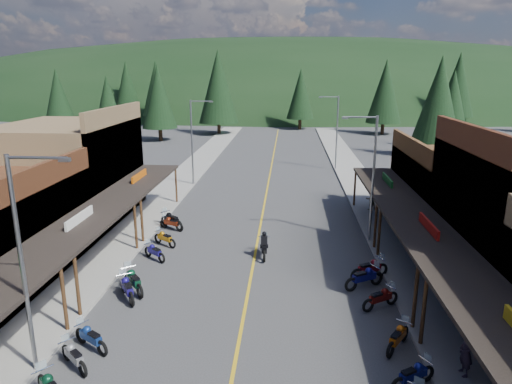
% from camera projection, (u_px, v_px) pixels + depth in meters
% --- Properties ---
extents(ground, '(220.00, 220.00, 0.00)m').
position_uv_depth(ground, '(247.00, 299.00, 21.82)').
color(ground, '#38383A').
rests_on(ground, ground).
extents(centerline, '(0.15, 90.00, 0.01)m').
position_uv_depth(centerline, '(267.00, 192.00, 41.10)').
color(centerline, gold).
rests_on(centerline, ground).
extents(sidewalk_west, '(3.40, 94.00, 0.15)m').
position_uv_depth(sidewalk_west, '(172.00, 189.00, 41.67)').
color(sidewalk_west, gray).
rests_on(sidewalk_west, ground).
extents(sidewalk_east, '(3.40, 94.00, 0.15)m').
position_uv_depth(sidewalk_east, '(364.00, 193.00, 40.49)').
color(sidewalk_east, gray).
rests_on(sidewalk_east, ground).
extents(shop_west_3, '(10.90, 10.20, 8.20)m').
position_uv_depth(shop_west_3, '(70.00, 172.00, 32.74)').
color(shop_west_3, brown).
rests_on(shop_west_3, ground).
extents(shop_east_3, '(10.90, 10.20, 6.20)m').
position_uv_depth(shop_east_3, '(462.00, 192.00, 31.13)').
color(shop_east_3, '#4C2D16').
rests_on(shop_east_3, ground).
extents(streetlight_0, '(2.16, 0.18, 8.00)m').
position_uv_depth(streetlight_0, '(25.00, 258.00, 15.36)').
color(streetlight_0, gray).
rests_on(streetlight_0, ground).
extents(streetlight_1, '(2.16, 0.18, 8.00)m').
position_uv_depth(streetlight_1, '(193.00, 139.00, 42.35)').
color(streetlight_1, gray).
rests_on(streetlight_1, ground).
extents(streetlight_2, '(2.16, 0.18, 8.00)m').
position_uv_depth(streetlight_2, '(371.00, 174.00, 27.91)').
color(streetlight_2, gray).
rests_on(streetlight_2, ground).
extents(streetlight_3, '(2.16, 0.18, 8.00)m').
position_uv_depth(streetlight_3, '(336.00, 129.00, 49.12)').
color(streetlight_3, gray).
rests_on(streetlight_3, ground).
extents(ridge_hill, '(310.00, 140.00, 60.00)m').
position_uv_depth(ridge_hill, '(283.00, 104.00, 151.96)').
color(ridge_hill, black).
rests_on(ridge_hill, ground).
extents(pine_0, '(5.04, 5.04, 11.00)m').
position_uv_depth(pine_0, '(58.00, 94.00, 82.63)').
color(pine_0, black).
rests_on(pine_0, ground).
extents(pine_1, '(5.88, 5.88, 12.50)m').
position_uv_depth(pine_1, '(156.00, 88.00, 89.06)').
color(pine_1, black).
rests_on(pine_1, ground).
extents(pine_2, '(6.72, 6.72, 14.00)m').
position_uv_depth(pine_2, '(218.00, 87.00, 76.35)').
color(pine_2, black).
rests_on(pine_2, ground).
extents(pine_3, '(5.04, 5.04, 11.00)m').
position_uv_depth(pine_3, '(301.00, 94.00, 83.50)').
color(pine_3, black).
rests_on(pine_3, ground).
extents(pine_4, '(5.88, 5.88, 12.50)m').
position_uv_depth(pine_4, '(385.00, 91.00, 76.58)').
color(pine_4, black).
rests_on(pine_4, ground).
extents(pine_5, '(6.72, 6.72, 14.00)m').
position_uv_depth(pine_5, '(458.00, 85.00, 86.87)').
color(pine_5, black).
rests_on(pine_5, ground).
extents(pine_7, '(5.88, 5.88, 12.50)m').
position_uv_depth(pine_7, '(127.00, 87.00, 95.39)').
color(pine_7, black).
rests_on(pine_7, ground).
extents(pine_8, '(4.48, 4.48, 10.00)m').
position_uv_depth(pine_8, '(108.00, 107.00, 60.33)').
color(pine_8, black).
rests_on(pine_8, ground).
extents(pine_9, '(4.93, 4.93, 10.80)m').
position_uv_depth(pine_9, '(452.00, 103.00, 61.93)').
color(pine_9, black).
rests_on(pine_9, ground).
extents(pine_10, '(5.38, 5.38, 11.60)m').
position_uv_depth(pine_10, '(158.00, 96.00, 69.49)').
color(pine_10, black).
rests_on(pine_10, ground).
extents(pine_11, '(5.82, 5.82, 12.40)m').
position_uv_depth(pine_11, '(439.00, 100.00, 55.25)').
color(pine_11, black).
rests_on(pine_11, ground).
extents(bike_west_5, '(1.86, 1.73, 1.09)m').
position_uv_depth(bike_west_5, '(74.00, 355.00, 16.58)').
color(bike_west_5, gray).
rests_on(bike_west_5, ground).
extents(bike_west_6, '(2.03, 1.65, 1.14)m').
position_uv_depth(bike_west_6, '(91.00, 337.00, 17.71)').
color(bike_west_6, navy).
rests_on(bike_west_6, ground).
extents(bike_west_7, '(1.81, 2.24, 1.26)m').
position_uv_depth(bike_west_7, '(127.00, 287.00, 21.61)').
color(bike_west_7, navy).
rests_on(bike_west_7, ground).
extents(bike_west_8, '(2.01, 2.26, 1.31)m').
position_uv_depth(bike_west_8, '(133.00, 280.00, 22.35)').
color(bike_west_8, '#0D4127').
rests_on(bike_west_8, ground).
extents(bike_west_9, '(1.86, 1.70, 1.08)m').
position_uv_depth(bike_west_9, '(154.00, 251.00, 26.18)').
color(bike_west_9, navy).
rests_on(bike_west_9, ground).
extents(bike_west_10, '(1.93, 1.63, 1.09)m').
position_uv_depth(bike_west_10, '(165.00, 238.00, 28.29)').
color(bike_west_10, '#BA750D').
rests_on(bike_west_10, ground).
extents(bike_west_11, '(2.02, 1.40, 1.10)m').
position_uv_depth(bike_west_11, '(171.00, 222.00, 31.10)').
color(bike_west_11, '#621E0D').
rests_on(bike_west_11, ground).
extents(bike_west_12, '(2.26, 2.06, 1.32)m').
position_uv_depth(bike_west_12, '(171.00, 219.00, 31.42)').
color(bike_west_12, black).
rests_on(bike_west_12, ground).
extents(bike_east_5, '(1.96, 1.53, 1.09)m').
position_uv_depth(bike_east_5, '(413.00, 374.00, 15.56)').
color(bike_east_5, navy).
rests_on(bike_east_5, ground).
extents(bike_east_6, '(1.66, 2.01, 1.13)m').
position_uv_depth(bike_east_6, '(398.00, 336.00, 17.74)').
color(bike_east_6, '#CA5A0E').
rests_on(bike_east_6, ground).
extents(bike_east_7, '(2.06, 1.65, 1.15)m').
position_uv_depth(bike_east_7, '(381.00, 297.00, 20.79)').
color(bike_east_7, '#62110D').
rests_on(bike_east_7, ground).
extents(bike_east_8, '(2.33, 1.78, 1.29)m').
position_uv_depth(bike_east_8, '(364.00, 276.00, 22.72)').
color(bike_east_8, navy).
rests_on(bike_east_8, ground).
extents(bike_east_9, '(2.34, 1.73, 1.29)m').
position_uv_depth(bike_east_9, '(370.00, 268.00, 23.71)').
color(bike_east_9, maroon).
rests_on(bike_east_9, ground).
extents(rider_on_bike, '(0.83, 2.20, 1.65)m').
position_uv_depth(rider_on_bike, '(264.00, 246.00, 26.58)').
color(rider_on_bike, black).
rests_on(rider_on_bike, ground).
extents(pedestrian_east_a, '(0.50, 0.69, 1.78)m').
position_uv_depth(pedestrian_east_a, '(466.00, 352.00, 15.93)').
color(pedestrian_east_a, '#2B2031').
rests_on(pedestrian_east_a, sidewalk_east).
extents(pedestrian_east_b, '(0.89, 0.61, 1.69)m').
position_uv_depth(pedestrian_east_b, '(371.00, 199.00, 35.13)').
color(pedestrian_east_b, brown).
rests_on(pedestrian_east_b, sidewalk_east).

